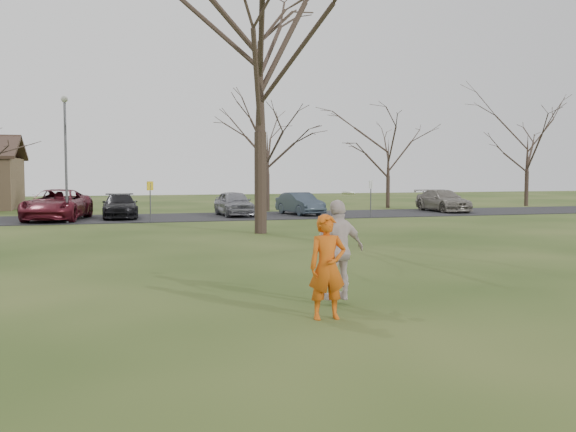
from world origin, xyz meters
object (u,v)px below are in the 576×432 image
object	(u,v)px
player_defender	(327,267)
car_3	(120,206)
car_5	(300,204)
car_4	(234,203)
catching_play	(339,250)
car_7	(443,201)
lamp_post	(65,143)
car_2	(57,205)
big_tree	(260,63)

from	to	relation	value
player_defender	car_3	distance (m)	25.79
player_defender	car_3	world-z (taller)	player_defender
car_5	car_4	bearing A→B (deg)	167.09
car_5	catching_play	size ratio (longest dim) A/B	1.87
catching_play	player_defender	bearing A→B (deg)	-119.96
car_4	catching_play	xyz separation A→B (m)	(-2.89, -24.55, 0.32)
car_3	catching_play	bearing A→B (deg)	-81.13
car_7	catching_play	distance (m)	29.76
car_5	car_7	distance (m)	9.64
car_4	lamp_post	size ratio (longest dim) A/B	0.67
car_2	lamp_post	size ratio (longest dim) A/B	0.92
car_3	lamp_post	bearing A→B (deg)	-133.05
lamp_post	car_5	bearing A→B (deg)	10.96
player_defender	car_4	world-z (taller)	player_defender
car_3	big_tree	world-z (taller)	big_tree
player_defender	big_tree	bearing A→B (deg)	83.31
car_3	car_7	distance (m)	19.85
car_5	catching_play	world-z (taller)	catching_play
player_defender	car_4	bearing A→B (deg)	85.00
car_2	car_5	world-z (taller)	car_2
car_5	catching_play	xyz separation A→B (m)	(-6.79, -24.39, 0.38)
car_7	car_2	bearing A→B (deg)	-178.95
car_3	car_4	size ratio (longest dim) A/B	1.08
catching_play	big_tree	world-z (taller)	big_tree
car_5	lamp_post	distance (m)	13.46
car_5	car_7	world-z (taller)	car_7
car_2	catching_play	xyz separation A→B (m)	(6.63, -23.92, 0.23)
car_5	lamp_post	world-z (taller)	lamp_post
car_5	big_tree	size ratio (longest dim) A/B	0.28
car_3	car_4	world-z (taller)	car_4
car_3	catching_play	distance (m)	24.84
car_3	big_tree	bearing A→B (deg)	-61.15
car_2	big_tree	bearing A→B (deg)	-36.67
player_defender	car_7	world-z (taller)	player_defender
car_3	catching_play	world-z (taller)	catching_play
lamp_post	player_defender	bearing A→B (deg)	-76.69
car_5	car_2	bearing A→B (deg)	171.53
player_defender	car_5	bearing A→B (deg)	76.57
player_defender	catching_play	xyz separation A→B (m)	(0.60, 1.04, 0.16)
car_7	car_4	bearing A→B (deg)	179.92
car_2	big_tree	world-z (taller)	big_tree
car_4	car_5	xyz separation A→B (m)	(3.90, -0.17, -0.06)
car_4	lamp_post	xyz separation A→B (m)	(-8.92, -2.65, 3.21)
catching_play	big_tree	bearing A→B (deg)	82.20
car_3	car_5	world-z (taller)	car_3
car_3	car_4	xyz separation A→B (m)	(6.32, -0.05, 0.06)
car_3	car_2	bearing A→B (deg)	-167.03
car_5	big_tree	bearing A→B (deg)	-126.24
car_2	car_4	bearing A→B (deg)	15.04
car_5	lamp_post	size ratio (longest dim) A/B	0.63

